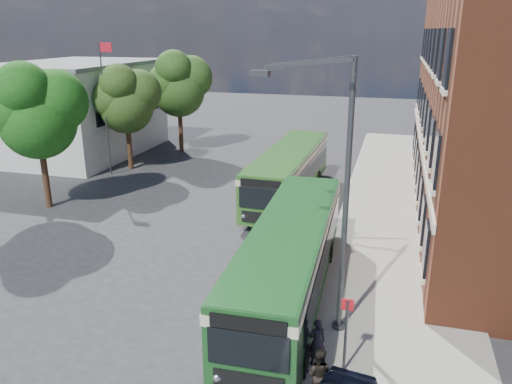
% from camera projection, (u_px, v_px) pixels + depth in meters
% --- Properties ---
extents(ground, '(120.00, 120.00, 0.00)m').
position_uv_depth(ground, '(214.00, 283.00, 20.00)').
color(ground, '#2A2A2D').
rests_on(ground, ground).
extents(pavement, '(6.00, 48.00, 0.15)m').
position_uv_depth(pavement, '(397.00, 227.00, 25.50)').
color(pavement, gray).
rests_on(pavement, ground).
extents(kerb_line, '(0.12, 48.00, 0.01)m').
position_uv_depth(kerb_line, '(337.00, 222.00, 26.31)').
color(kerb_line, beige).
rests_on(kerb_line, ground).
extents(white_building, '(9.40, 13.40, 7.30)m').
position_uv_depth(white_building, '(80.00, 108.00, 39.96)').
color(white_building, beige).
rests_on(white_building, ground).
extents(flagpole, '(0.95, 0.10, 9.00)m').
position_uv_depth(flagpole, '(105.00, 104.00, 33.56)').
color(flagpole, '#3C3F41').
rests_on(flagpole, ground).
extents(street_lamp, '(2.96, 2.38, 9.00)m').
position_uv_depth(street_lamp, '(334.00, 196.00, 15.44)').
color(street_lamp, '#3C3F41').
rests_on(street_lamp, ground).
extents(bus_stop_sign, '(0.35, 0.08, 2.52)m').
position_uv_depth(bus_stop_sign, '(346.00, 331.00, 14.25)').
color(bus_stop_sign, '#3C3F41').
rests_on(bus_stop_sign, ground).
extents(bus_front, '(3.01, 12.54, 3.02)m').
position_uv_depth(bus_front, '(290.00, 253.00, 18.39)').
color(bus_front, '#184C1D').
rests_on(bus_front, ground).
extents(bus_rear, '(2.89, 12.12, 3.02)m').
position_uv_depth(bus_rear, '(289.00, 169.00, 29.45)').
color(bus_rear, '#2E6021').
rests_on(bus_rear, ground).
extents(pedestrian_a, '(0.66, 0.58, 1.52)m').
position_uv_depth(pedestrian_a, '(317.00, 342.00, 14.74)').
color(pedestrian_a, black).
rests_on(pedestrian_a, pavement).
extents(pedestrian_b, '(0.75, 0.60, 1.50)m').
position_uv_depth(pedestrian_b, '(318.00, 374.00, 13.40)').
color(pedestrian_b, black).
rests_on(pedestrian_b, pavement).
extents(tree_left, '(4.85, 4.62, 8.20)m').
position_uv_depth(tree_left, '(37.00, 110.00, 26.88)').
color(tree_left, '#392315').
rests_on(tree_left, ground).
extents(tree_mid, '(4.46, 4.24, 7.54)m').
position_uv_depth(tree_mid, '(126.00, 98.00, 34.83)').
color(tree_mid, '#392315').
rests_on(tree_mid, ground).
extents(tree_right, '(4.88, 4.64, 8.24)m').
position_uv_depth(tree_right, '(179.00, 83.00, 39.95)').
color(tree_right, '#392315').
rests_on(tree_right, ground).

